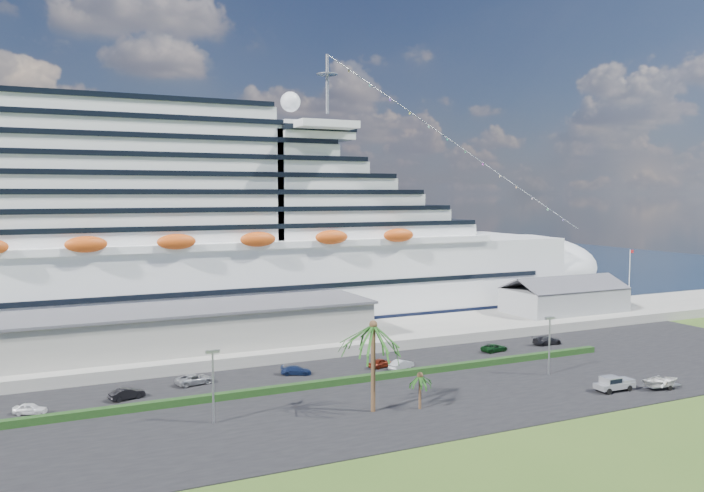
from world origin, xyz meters
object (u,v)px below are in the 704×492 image
pickup_truck (614,383)px  boat_trailer (662,381)px  parked_car_3 (296,370)px  cruise_ship (173,242)px

pickup_truck → boat_trailer: size_ratio=0.92×
parked_car_3 → boat_trailer: (40.93, -27.29, 0.49)m
boat_trailer → parked_car_3: bearing=146.3°
boat_trailer → cruise_ship: bearing=126.4°
cruise_ship → boat_trailer: (50.05, -67.99, -15.46)m
pickup_truck → boat_trailer: pickup_truck is taller
cruise_ship → boat_trailer: 85.83m
cruise_ship → pickup_truck: cruise_ship is taller
parked_car_3 → boat_trailer: size_ratio=0.72×
cruise_ship → parked_car_3: size_ratio=44.36×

